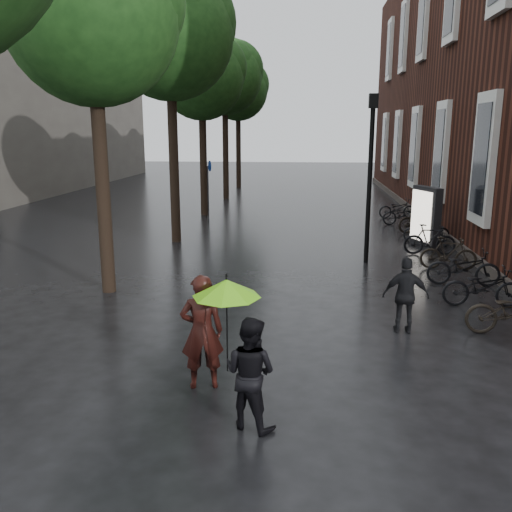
# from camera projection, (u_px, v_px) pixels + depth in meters

# --- Properties ---
(ground) EXTENTS (120.00, 120.00, 0.00)m
(ground) POSITION_uv_depth(u_px,v_px,m) (245.00, 489.00, 5.87)
(ground) COLOR black
(street_trees) EXTENTS (4.33, 34.03, 8.91)m
(street_trees) POSITION_uv_depth(u_px,v_px,m) (187.00, 60.00, 20.21)
(street_trees) COLOR black
(street_trees) RESTS_ON ground
(person_burgundy) EXTENTS (0.72, 0.55, 1.76)m
(person_burgundy) POSITION_uv_depth(u_px,v_px,m) (202.00, 332.00, 8.02)
(person_burgundy) COLOR black
(person_burgundy) RESTS_ON ground
(person_black) EXTENTS (0.90, 0.83, 1.50)m
(person_black) POSITION_uv_depth(u_px,v_px,m) (250.00, 373.00, 6.96)
(person_black) COLOR black
(person_black) RESTS_ON ground
(lime_umbrella) EXTENTS (0.96, 0.96, 1.42)m
(lime_umbrella) POSITION_uv_depth(u_px,v_px,m) (226.00, 288.00, 7.36)
(lime_umbrella) COLOR black
(lime_umbrella) RESTS_ON ground
(pedestrian_walking) EXTENTS (0.88, 0.40, 1.47)m
(pedestrian_walking) POSITION_uv_depth(u_px,v_px,m) (406.00, 295.00, 10.25)
(pedestrian_walking) COLOR black
(pedestrian_walking) RESTS_ON ground
(parked_bicycles) EXTENTS (2.04, 14.68, 0.98)m
(parked_bicycles) POSITION_uv_depth(u_px,v_px,m) (436.00, 242.00, 16.47)
(parked_bicycles) COLOR black
(parked_bicycles) RESTS_ON ground
(ad_lightbox) EXTENTS (0.30, 1.33, 2.00)m
(ad_lightbox) POSITION_uv_depth(u_px,v_px,m) (425.00, 217.00, 17.62)
(ad_lightbox) COLOR black
(ad_lightbox) RESTS_ON ground
(lamp_post) EXTENTS (0.24, 0.24, 4.76)m
(lamp_post) POSITION_uv_depth(u_px,v_px,m) (370.00, 163.00, 15.23)
(lamp_post) COLOR black
(lamp_post) RESTS_ON ground
(cycle_sign) EXTENTS (0.13, 0.45, 2.49)m
(cycle_sign) POSITION_uv_depth(u_px,v_px,m) (209.00, 180.00, 23.33)
(cycle_sign) COLOR #262628
(cycle_sign) RESTS_ON ground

